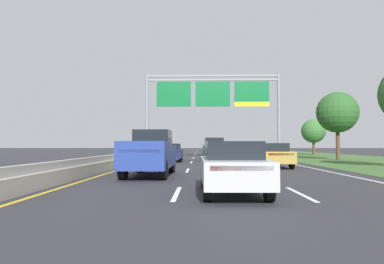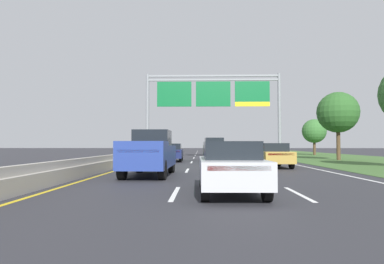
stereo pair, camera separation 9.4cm
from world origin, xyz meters
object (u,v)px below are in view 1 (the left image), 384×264
at_px(overhead_sign_gantry, 213,98).
at_px(car_navy_left_lane_sedan, 172,152).
at_px(roadside_tree_mid, 337,113).
at_px(car_gold_right_lane_sedan, 273,155).
at_px(car_darkgreen_centre_lane_suv, 214,149).
at_px(car_silver_centre_lane_sedan, 232,166).
at_px(pickup_truck_blue, 150,153).
at_px(car_grey_right_lane_sedan, 235,149).
at_px(roadside_tree_far, 313,131).

bearing_deg(overhead_sign_gantry, car_navy_left_lane_sedan, -116.68).
distance_m(overhead_sign_gantry, roadside_tree_mid, 12.90).
distance_m(car_gold_right_lane_sedan, roadside_tree_mid, 13.82).
relative_size(car_navy_left_lane_sedan, car_darkgreen_centre_lane_suv, 0.94).
bearing_deg(roadside_tree_mid, car_silver_centre_lane_sedan, -119.02).
relative_size(pickup_truck_blue, car_silver_centre_lane_sedan, 1.23).
bearing_deg(pickup_truck_blue, car_grey_right_lane_sedan, -12.21).
bearing_deg(roadside_tree_far, pickup_truck_blue, -120.19).
height_order(car_darkgreen_centre_lane_suv, car_gold_right_lane_sedan, car_darkgreen_centre_lane_suv).
height_order(car_silver_centre_lane_sedan, roadside_tree_far, roadside_tree_far).
bearing_deg(overhead_sign_gantry, pickup_truck_blue, -100.14).
bearing_deg(car_silver_centre_lane_sedan, car_darkgreen_centre_lane_suv, -1.68).
bearing_deg(pickup_truck_blue, car_silver_centre_lane_sedan, -148.81).
bearing_deg(roadside_tree_mid, car_navy_left_lane_sedan, -169.68).
distance_m(car_darkgreen_centre_lane_suv, roadside_tree_far, 21.80).
distance_m(car_silver_centre_lane_sedan, roadside_tree_far, 40.34).
distance_m(overhead_sign_gantry, pickup_truck_blue, 22.29).
distance_m(car_gold_right_lane_sedan, car_grey_right_lane_sedan, 25.43).
relative_size(car_navy_left_lane_sedan, car_silver_centre_lane_sedan, 1.00).
xyz_separation_m(car_navy_left_lane_sedan, roadside_tree_mid, (15.63, 2.85, 3.72)).
bearing_deg(roadside_tree_mid, roadside_tree_far, 79.34).
relative_size(car_gold_right_lane_sedan, car_silver_centre_lane_sedan, 1.00).
bearing_deg(car_darkgreen_centre_lane_suv, car_silver_centre_lane_sedan, 177.82).
height_order(overhead_sign_gantry, car_gold_right_lane_sedan, overhead_sign_gantry).
bearing_deg(roadside_tree_far, car_silver_centre_lane_sedan, -112.01).
distance_m(pickup_truck_blue, car_gold_right_lane_sedan, 9.30).
bearing_deg(car_darkgreen_centre_lane_suv, roadside_tree_far, -44.19).
xyz_separation_m(car_gold_right_lane_sedan, car_grey_right_lane_sedan, (0.24, 25.43, 0.00)).
bearing_deg(car_gold_right_lane_sedan, roadside_tree_mid, -40.68).
relative_size(pickup_truck_blue, roadside_tree_far, 1.07).
bearing_deg(pickup_truck_blue, overhead_sign_gantry, -9.25).
bearing_deg(car_grey_right_lane_sedan, overhead_sign_gantry, 160.58).
relative_size(car_darkgreen_centre_lane_suv, car_gold_right_lane_sedan, 1.07).
bearing_deg(roadside_tree_mid, car_grey_right_lane_sedan, 118.46).
xyz_separation_m(car_navy_left_lane_sedan, roadside_tree_far, (18.52, 18.18, 2.56)).
relative_size(car_darkgreen_centre_lane_suv, car_silver_centre_lane_sedan, 1.07).
xyz_separation_m(car_navy_left_lane_sedan, car_darkgreen_centre_lane_suv, (3.76, 2.29, 0.28)).
distance_m(pickup_truck_blue, roadside_tree_mid, 22.78).
bearing_deg(car_navy_left_lane_sedan, overhead_sign_gantry, -27.98).
bearing_deg(roadside_tree_mid, overhead_sign_gantry, 157.19).
xyz_separation_m(car_darkgreen_centre_lane_suv, roadside_tree_mid, (11.87, 0.55, 3.44)).
height_order(car_gold_right_lane_sedan, car_grey_right_lane_sedan, same).
height_order(overhead_sign_gantry, roadside_tree_far, overhead_sign_gantry).
relative_size(pickup_truck_blue, car_grey_right_lane_sedan, 1.23).
xyz_separation_m(overhead_sign_gantry, pickup_truck_blue, (-3.80, -21.24, -5.61)).
distance_m(roadside_tree_mid, roadside_tree_far, 15.65).
height_order(car_gold_right_lane_sedan, roadside_tree_far, roadside_tree_far).
bearing_deg(car_silver_centre_lane_sedan, roadside_tree_mid, -29.82).
distance_m(car_darkgreen_centre_lane_suv, car_silver_centre_lane_sedan, 21.45).
distance_m(overhead_sign_gantry, car_darkgreen_centre_lane_suv, 7.83).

